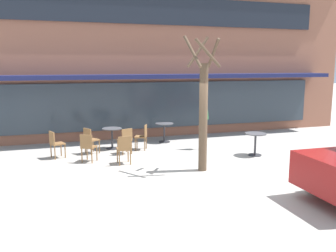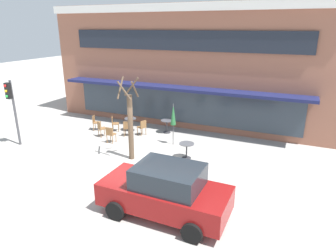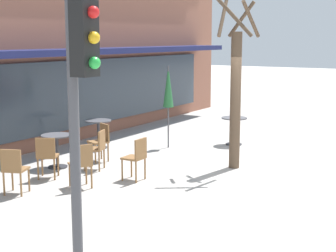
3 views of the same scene
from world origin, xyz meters
name	(u,v)px [view 2 (image 2 of 3)]	position (x,y,z in m)	size (l,w,h in m)	color
ground_plane	(129,168)	(0.00, 0.00, 0.00)	(80.00, 80.00, 0.00)	#ADA8A0
building_facade	(201,62)	(0.00, 9.96, 3.57)	(17.42, 9.10, 7.15)	#935B47
cafe_table_near_wall	(187,148)	(2.00, 1.93, 0.52)	(0.70, 0.70, 0.76)	#333338
cafe_table_streetside	(167,124)	(-0.30, 4.84, 0.52)	(0.70, 0.70, 0.76)	#333338
cafe_table_by_tree	(130,122)	(-2.42, 4.32, 0.52)	(0.70, 0.70, 0.76)	#333338
patio_umbrella_green_folded	(173,115)	(0.75, 3.29, 1.63)	(0.28, 0.28, 2.20)	#4C4C51
cafe_chair_0	(114,123)	(-3.24, 3.83, 0.53)	(0.55, 0.55, 0.89)	olive
cafe_chair_1	(101,128)	(-3.41, 2.76, 0.53)	(0.55, 0.55, 0.89)	olive
cafe_chair_2	(127,127)	(-2.10, 3.41, 0.53)	(0.51, 0.51, 0.89)	olive
cafe_chair_3	(142,126)	(-1.39, 3.88, 0.53)	(0.52, 0.52, 0.89)	olive
cafe_chair_4	(96,122)	(-4.37, 3.56, 0.53)	(0.52, 0.52, 0.89)	olive
cafe_chair_5	(110,134)	(-2.38, 2.16, 0.53)	(0.41, 0.41, 0.89)	olive
parked_sedan	(165,191)	(2.91, -2.48, 0.88)	(4.22, 2.06, 1.76)	maroon
street_tree	(130,123)	(-0.35, 0.88, 1.76)	(0.86, 0.93, 3.80)	brown
traffic_light_pole	(12,102)	(-6.62, -0.05, 2.30)	(0.26, 0.44, 3.40)	#47474C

